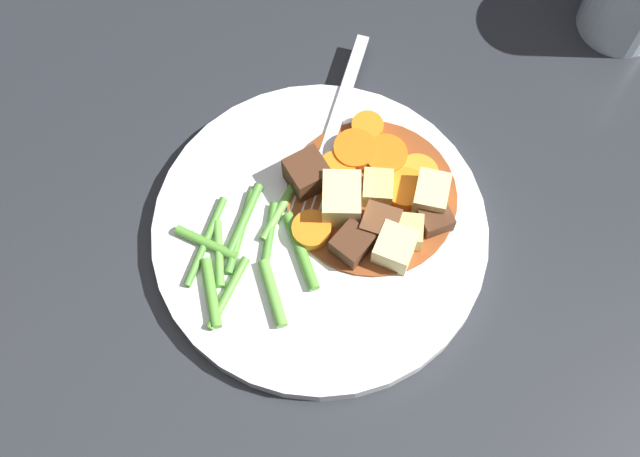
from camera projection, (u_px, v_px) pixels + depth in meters
name	position (u px, v px, depth m)	size (l,w,h in m)	color
ground_plane	(320.00, 236.00, 0.65)	(3.00, 3.00, 0.00)	#26282D
dinner_plate	(320.00, 233.00, 0.65)	(0.26, 0.26, 0.02)	white
stew_sauce	(369.00, 193.00, 0.65)	(0.13, 0.13, 0.00)	brown
carrot_slice_0	(405.00, 189.00, 0.65)	(0.03, 0.03, 0.01)	orange
carrot_slice_1	(385.00, 156.00, 0.66)	(0.03, 0.03, 0.01)	orange
carrot_slice_2	(417.00, 175.00, 0.65)	(0.03, 0.03, 0.01)	orange
carrot_slice_3	(367.00, 128.00, 0.67)	(0.03, 0.03, 0.01)	orange
carrot_slice_4	(355.00, 151.00, 0.66)	(0.03, 0.03, 0.01)	orange
carrot_slice_5	(312.00, 231.00, 0.63)	(0.03, 0.03, 0.01)	orange
carrot_slice_6	(337.00, 170.00, 0.65)	(0.03, 0.03, 0.01)	orange
potato_chunk_0	(403.00, 232.00, 0.63)	(0.03, 0.02, 0.02)	#DBBC6B
potato_chunk_1	(341.00, 200.00, 0.63)	(0.03, 0.04, 0.03)	#EAD68C
potato_chunk_2	(381.00, 193.00, 0.64)	(0.02, 0.03, 0.02)	#DBBC6B
potato_chunk_3	(431.00, 195.00, 0.64)	(0.03, 0.02, 0.03)	#EAD68C
potato_chunk_4	(395.00, 248.00, 0.62)	(0.03, 0.03, 0.02)	#EAD68C
meat_chunk_0	(435.00, 220.00, 0.63)	(0.02, 0.02, 0.02)	#4C2B19
meat_chunk_1	(307.00, 174.00, 0.64)	(0.03, 0.03, 0.03)	#4C2B19
meat_chunk_2	(380.00, 225.00, 0.63)	(0.02, 0.03, 0.02)	brown
meat_chunk_3	(352.00, 244.00, 0.62)	(0.02, 0.03, 0.02)	#4C2B19
green_bean_0	(278.00, 212.00, 0.64)	(0.01, 0.01, 0.05)	#66AD42
green_bean_1	(207.00, 243.00, 0.63)	(0.01, 0.01, 0.05)	#599E38
green_bean_2	(244.00, 220.00, 0.64)	(0.01, 0.01, 0.06)	#4C8E33
green_bean_3	(228.00, 293.00, 0.62)	(0.01, 0.01, 0.06)	#599E38
green_bean_4	(269.00, 235.00, 0.63)	(0.01, 0.01, 0.05)	#4C8E33
green_bean_5	(219.00, 254.00, 0.63)	(0.01, 0.01, 0.05)	#66AD42
green_bean_6	(206.00, 241.00, 0.63)	(0.01, 0.01, 0.07)	#4C8E33
green_bean_7	(212.00, 294.00, 0.61)	(0.01, 0.01, 0.05)	#599E38
green_bean_8	(301.00, 251.00, 0.63)	(0.01, 0.01, 0.06)	#599E38
green_bean_9	(240.00, 231.00, 0.63)	(0.01, 0.01, 0.07)	#4C8E33
green_bean_10	(273.00, 293.00, 0.61)	(0.01, 0.01, 0.05)	#66AD42
fork	(333.00, 130.00, 0.67)	(0.14, 0.12, 0.00)	silver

